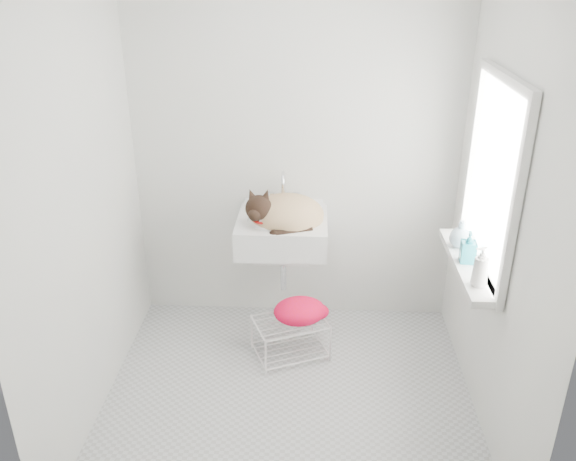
{
  "coord_description": "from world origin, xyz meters",
  "views": [
    {
      "loc": [
        0.13,
        -2.83,
        2.42
      ],
      "look_at": [
        -0.03,
        0.5,
        0.88
      ],
      "focal_mm": 37.06,
      "sensor_mm": 36.0,
      "label": 1
    }
  ],
  "objects_px": {
    "bottle_b": "(467,262)",
    "bottle_a": "(478,285)",
    "bottle_c": "(459,246)",
    "cat": "(284,215)",
    "sink": "(282,219)",
    "wire_rack": "(290,335)"
  },
  "relations": [
    {
      "from": "sink",
      "to": "bottle_b",
      "type": "distance_m",
      "value": 1.21
    },
    {
      "from": "sink",
      "to": "bottle_b",
      "type": "bearing_deg",
      "value": -26.91
    },
    {
      "from": "bottle_b",
      "to": "bottle_c",
      "type": "xyz_separation_m",
      "value": [
        0.0,
        0.2,
        0.0
      ]
    },
    {
      "from": "bottle_b",
      "to": "bottle_c",
      "type": "bearing_deg",
      "value": 90.0
    },
    {
      "from": "sink",
      "to": "bottle_b",
      "type": "height_order",
      "value": "sink"
    },
    {
      "from": "sink",
      "to": "bottle_c",
      "type": "bearing_deg",
      "value": -17.99
    },
    {
      "from": "cat",
      "to": "wire_rack",
      "type": "relative_size",
      "value": 1.18
    },
    {
      "from": "bottle_c",
      "to": "cat",
      "type": "bearing_deg",
      "value": 162.74
    },
    {
      "from": "wire_rack",
      "to": "bottle_c",
      "type": "height_order",
      "value": "bottle_c"
    },
    {
      "from": "bottle_b",
      "to": "bottle_a",
      "type": "bearing_deg",
      "value": -90.0
    },
    {
      "from": "cat",
      "to": "bottle_c",
      "type": "relative_size",
      "value": 3.15
    },
    {
      "from": "cat",
      "to": "bottle_c",
      "type": "height_order",
      "value": "cat"
    },
    {
      "from": "sink",
      "to": "bottle_c",
      "type": "xyz_separation_m",
      "value": [
        1.08,
        -0.35,
        0.0
      ]
    },
    {
      "from": "bottle_a",
      "to": "bottle_c",
      "type": "distance_m",
      "value": 0.46
    },
    {
      "from": "wire_rack",
      "to": "bottle_c",
      "type": "relative_size",
      "value": 2.67
    },
    {
      "from": "wire_rack",
      "to": "bottle_b",
      "type": "bearing_deg",
      "value": -13.23
    },
    {
      "from": "sink",
      "to": "wire_rack",
      "type": "xyz_separation_m",
      "value": [
        0.07,
        -0.31,
        -0.7
      ]
    },
    {
      "from": "bottle_a",
      "to": "sink",
      "type": "bearing_deg",
      "value": 142.91
    },
    {
      "from": "sink",
      "to": "bottle_b",
      "type": "relative_size",
      "value": 3.2
    },
    {
      "from": "sink",
      "to": "cat",
      "type": "bearing_deg",
      "value": -60.13
    },
    {
      "from": "wire_rack",
      "to": "bottle_a",
      "type": "bearing_deg",
      "value": -26.59
    },
    {
      "from": "cat",
      "to": "bottle_c",
      "type": "xyz_separation_m",
      "value": [
        1.07,
        -0.33,
        -0.04
      ]
    }
  ]
}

